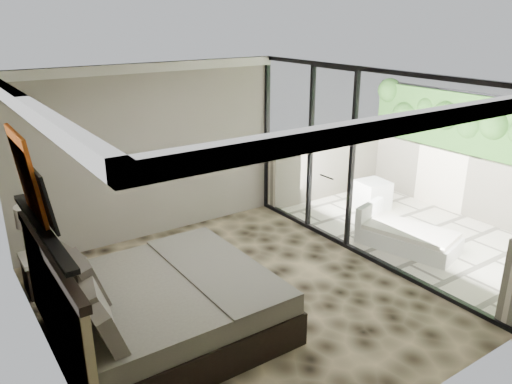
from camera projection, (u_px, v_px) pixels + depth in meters
floor at (237, 298)px, 6.48m from camera, size 5.00×5.00×0.00m
ceiling at (233, 80)px, 5.54m from camera, size 4.50×5.00×0.02m
back_wall at (152, 153)px, 7.94m from camera, size 4.50×0.02×2.80m
left_wall at (39, 243)px, 4.81m from camera, size 0.02×5.00×2.80m
glass_wall at (367, 167)px, 7.21m from camera, size 0.08×5.00×2.80m
terrace_slab at (422, 235)px, 8.50m from camera, size 3.00×5.00×0.12m
parapet_far at (474, 186)px, 9.01m from camera, size 0.30×5.00×1.10m
foliage_hedge at (484, 126)px, 8.64m from camera, size 0.36×4.60×1.10m
picture_ledge at (42, 228)px, 4.89m from camera, size 0.12×2.20×0.05m
bed at (159, 305)px, 5.63m from camera, size 2.37×2.29×1.32m
nightstand at (44, 273)px, 6.60m from camera, size 0.67×0.67×0.51m
table_lamp at (33, 224)px, 6.32m from camera, size 0.38×0.38×0.70m
abstract_canvas at (26, 175)px, 4.95m from camera, size 0.13×0.90×0.90m
framed_print at (44, 200)px, 4.72m from camera, size 0.11×0.50×0.60m
ottoman at (372, 195)px, 9.41m from camera, size 0.60×0.60×0.54m
lounger at (405, 236)px, 7.86m from camera, size 1.11×1.64×0.59m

